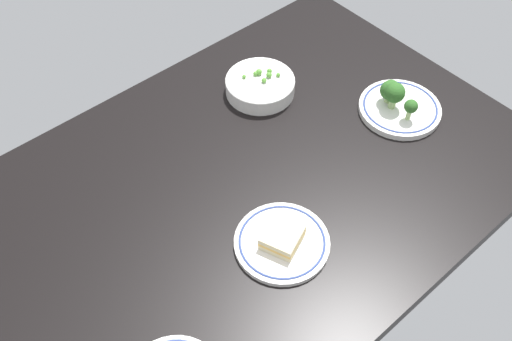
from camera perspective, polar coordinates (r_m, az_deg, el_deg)
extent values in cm
cube|color=black|center=(133.22, 0.00, -1.09)|extent=(125.38, 87.78, 4.00)
cylinder|color=white|center=(149.60, 13.97, 5.91)|extent=(20.42, 20.42, 1.57)
torus|color=#33478C|center=(149.07, 14.03, 6.13)|extent=(18.47, 18.47, 0.50)
cylinder|color=#9EBC72|center=(147.50, 13.28, 6.52)|extent=(1.79, 1.79, 2.88)
sphere|color=#2D6023|center=(145.26, 13.52, 7.47)|extent=(5.10, 5.10, 5.10)
cylinder|color=#9EBC72|center=(145.42, 14.81, 5.36)|extent=(1.17, 1.17, 2.96)
sphere|color=#2D6023|center=(143.56, 15.03, 6.13)|extent=(3.35, 3.35, 3.35)
cylinder|color=#9EBC72|center=(149.12, 12.88, 6.93)|extent=(1.72, 1.72, 1.88)
sphere|color=#2D6023|center=(147.28, 13.06, 7.71)|extent=(4.90, 4.90, 4.90)
cylinder|color=#9EBC72|center=(149.45, 12.97, 7.15)|extent=(1.46, 1.46, 2.35)
sphere|color=#2D6023|center=(147.64, 13.16, 7.92)|extent=(4.18, 4.18, 4.18)
cylinder|color=white|center=(149.61, 0.41, 8.31)|extent=(17.74, 17.74, 3.88)
torus|color=white|center=(148.31, 0.41, 8.87)|extent=(17.83, 17.83, 0.80)
sphere|color=#599E38|center=(149.23, 2.21, 9.41)|extent=(1.07, 1.07, 1.07)
sphere|color=#599E38|center=(148.82, 1.29, 9.40)|extent=(1.47, 1.47, 1.47)
sphere|color=#599E38|center=(147.39, 0.79, 8.88)|extent=(1.28, 1.28, 1.28)
sphere|color=#599E38|center=(149.59, 0.29, 9.69)|extent=(1.55, 1.55, 1.55)
sphere|color=#599E38|center=(149.50, 0.31, 9.59)|extent=(1.25, 1.25, 1.25)
sphere|color=#599E38|center=(150.06, 1.34, 9.78)|extent=(1.33, 1.33, 1.33)
sphere|color=#599E38|center=(148.69, -1.18, 9.24)|extent=(1.00, 1.00, 1.00)
sphere|color=#599E38|center=(149.36, -0.05, 9.53)|extent=(1.22, 1.22, 1.22)
cylinder|color=white|center=(120.66, 2.56, -7.13)|extent=(19.94, 19.94, 1.15)
torus|color=#33478C|center=(120.17, 2.57, -6.98)|extent=(18.05, 18.05, 0.50)
cube|color=beige|center=(119.67, 2.58, -6.83)|extent=(9.93, 9.63, 1.20)
cube|color=#E5B24C|center=(118.83, 2.60, -6.57)|extent=(9.93, 9.63, 0.80)
cube|color=beige|center=(117.99, 2.62, -6.30)|extent=(9.93, 9.63, 1.20)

